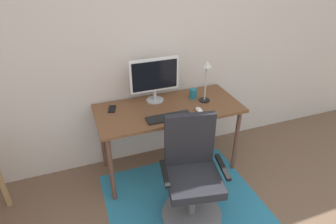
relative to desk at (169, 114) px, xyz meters
name	(u,v)px	position (x,y,z in m)	size (l,w,h in m)	color
wall_back	(158,43)	(0.03, 0.39, 0.61)	(6.00, 0.10, 2.60)	beige
area_rug	(187,208)	(-0.04, -0.62, -0.68)	(1.44, 1.44, 0.01)	teal
desk	(169,114)	(0.00, 0.00, 0.00)	(1.44, 0.65, 0.77)	brown
monitor	(154,77)	(-0.09, 0.18, 0.35)	(0.50, 0.18, 0.45)	#B2B2B7
keyboard	(169,117)	(-0.07, -0.20, 0.09)	(0.43, 0.13, 0.02)	black
computer_mouse	(199,110)	(0.25, -0.18, 0.10)	(0.06, 0.10, 0.03)	white
coffee_cup	(193,93)	(0.31, 0.11, 0.13)	(0.08, 0.08, 0.10)	#1D6E85
cell_phone	(112,109)	(-0.54, 0.15, 0.08)	(0.07, 0.14, 0.01)	black
desk_lamp	(206,73)	(0.39, 0.00, 0.39)	(0.11, 0.11, 0.43)	black
office_chair	(192,181)	(-0.03, -0.66, -0.30)	(0.58, 0.55, 0.98)	slate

